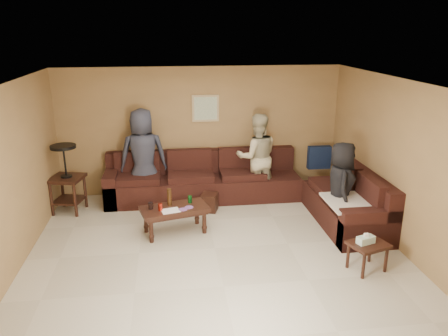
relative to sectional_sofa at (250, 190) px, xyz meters
name	(u,v)px	position (x,y,z in m)	size (l,w,h in m)	color
room	(214,142)	(-0.81, -1.52, 1.34)	(5.60, 5.50, 2.50)	beige
sectional_sofa	(250,190)	(0.00, 0.00, 0.00)	(4.65, 2.90, 0.97)	#331511
coffee_table	(174,211)	(-1.40, -0.89, 0.05)	(1.17, 0.78, 0.73)	black
end_table_left	(67,177)	(-3.28, 0.22, 0.33)	(0.66, 0.66, 1.24)	black
side_table_right	(368,246)	(1.18, -2.39, 0.04)	(0.59, 0.54, 0.55)	black
waste_bin	(209,202)	(-0.75, -0.08, -0.16)	(0.27, 0.27, 0.33)	black
wall_art	(206,108)	(-0.71, 0.96, 1.37)	(0.52, 0.04, 0.52)	tan
person_left	(143,156)	(-1.93, 0.57, 0.57)	(0.88, 0.57, 1.80)	#2B2E3C
person_middle	(257,157)	(0.22, 0.44, 0.51)	(0.81, 0.63, 1.67)	#B8AE89
person_right	(340,187)	(1.29, -1.08, 0.41)	(0.72, 0.47, 1.48)	black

